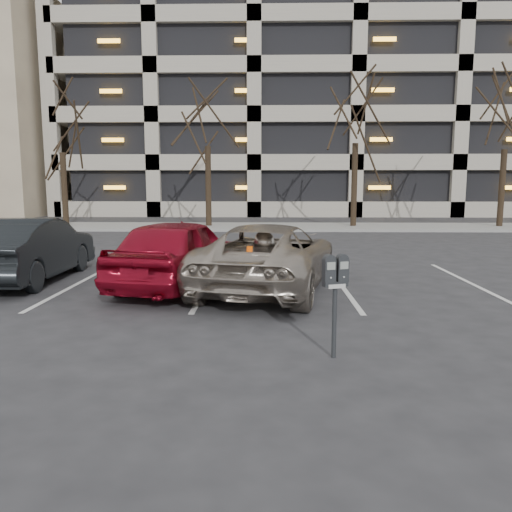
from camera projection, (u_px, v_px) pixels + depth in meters
name	position (u px, v px, depth m)	size (l,w,h in m)	color
ground	(277.00, 311.00, 8.37)	(140.00, 140.00, 0.00)	#28282B
sidewalk	(270.00, 227.00, 24.20)	(80.00, 4.00, 0.12)	gray
stall_lines	(209.00, 283.00, 10.68)	(16.90, 5.20, 0.00)	silver
parking_garage	(418.00, 95.00, 40.27)	(52.00, 20.00, 19.00)	black
tree_a	(60.00, 106.00, 23.60)	(3.53, 3.53, 8.03)	black
tree_b	(207.00, 95.00, 23.38)	(3.82, 3.82, 8.68)	black
tree_c	(357.00, 90.00, 23.19)	(3.94, 3.94, 8.95)	black
tree_d	(508.00, 100.00, 23.11)	(3.65, 3.65, 8.29)	black
parking_meter	(335.00, 281.00, 5.97)	(0.34, 0.21, 1.25)	black
suv_silver	(269.00, 257.00, 10.02)	(3.22, 5.16, 1.34)	#B4A899
car_red	(179.00, 252.00, 10.28)	(1.70, 4.23, 1.44)	maroon
car_dark	(29.00, 249.00, 10.89)	(1.47, 4.22, 1.39)	black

